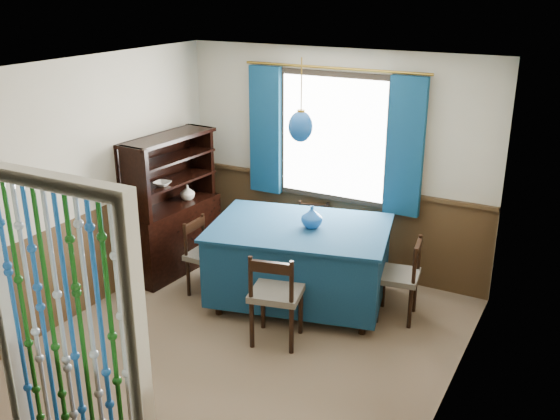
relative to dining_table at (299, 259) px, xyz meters
The scene contains 21 objects.
floor 1.13m from the dining_table, 93.49° to the right, with size 4.00×4.00×0.00m, color brown.
ceiling 2.26m from the dining_table, 93.49° to the right, with size 4.00×4.00×0.00m, color silver.
wall_back 1.24m from the dining_table, 93.63° to the left, with size 3.60×3.60×0.00m, color #B7AE96.
wall_front 3.11m from the dining_table, 91.18° to the right, with size 3.60×3.60×0.00m, color #B7AE96.
wall_left 2.26m from the dining_table, 151.31° to the right, with size 4.00×4.00×0.00m, color #B7AE96.
wall_right 2.15m from the dining_table, 30.39° to the right, with size 4.00×4.00×0.00m, color #B7AE96.
wainscot_back 0.97m from the dining_table, 93.68° to the left, with size 3.60×3.60×0.00m, color #402C18.
wainscot_left 2.11m from the dining_table, 151.11° to the right, with size 4.00×4.00×0.00m, color #402C18.
wainscot_right 2.00m from the dining_table, 30.61° to the right, with size 4.00×4.00×0.00m, color #402C18.
window 1.42m from the dining_table, 93.82° to the left, with size 1.32×0.12×1.42m, color black.
doorway 3.01m from the dining_table, 91.20° to the right, with size 1.16×0.12×2.18m, color silver, non-canonical shape.
dining_table is the anchor object (origin of this frame).
chair_near 0.79m from the dining_table, 79.10° to the right, with size 0.53×0.52×0.91m.
chair_far 0.77m from the dining_table, 105.61° to the left, with size 0.50×0.49×0.80m.
chair_left 1.01m from the dining_table, 165.03° to the right, with size 0.39×0.41×0.82m.
chair_right 1.03m from the dining_table, 10.53° to the left, with size 0.46×0.47×0.84m.
sideboard 1.64m from the dining_table, behind, with size 0.51×1.24×1.58m.
pendant_lamp 1.38m from the dining_table, 105.71° to the right, with size 0.24×0.24×0.79m.
vase_table 0.48m from the dining_table, 15.09° to the left, with size 0.19×0.19×0.20m, color navy.
bowl_shelf 1.70m from the dining_table, behind, with size 0.20×0.20×0.05m, color beige.
vase_sideboard 1.65m from the dining_table, behind, with size 0.19×0.19×0.19m, color beige.
Camera 1 is at (2.62, -4.16, 3.15)m, focal length 40.00 mm.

